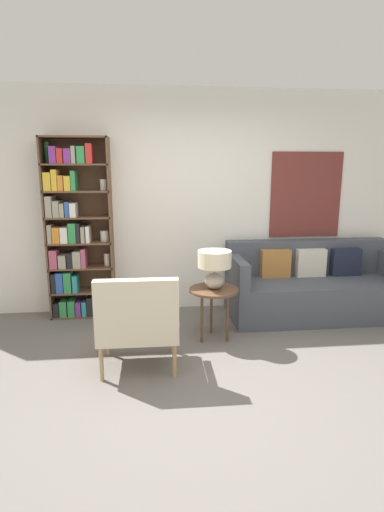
{
  "coord_description": "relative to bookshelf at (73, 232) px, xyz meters",
  "views": [
    {
      "loc": [
        -0.4,
        -2.91,
        1.77
      ],
      "look_at": [
        0.01,
        1.0,
        0.9
      ],
      "focal_mm": 28.0,
      "sensor_mm": 36.0,
      "label": 1
    }
  ],
  "objects": [
    {
      "name": "bookshelf",
      "position": [
        0.0,
        0.0,
        0.0
      ],
      "size": [
        0.75,
        0.3,
        2.12
      ],
      "color": "brown",
      "rests_on": "ground_plane"
    },
    {
      "name": "couch",
      "position": [
        2.86,
        -0.26,
        -0.69
      ],
      "size": [
        2.05,
        0.85,
        0.88
      ],
      "color": "#474C56",
      "rests_on": "ground_plane"
    },
    {
      "name": "armchair",
      "position": [
        0.77,
        -1.48,
        -0.54
      ],
      "size": [
        0.71,
        0.57,
        0.88
      ],
      "color": "tan",
      "rests_on": "ground_plane"
    },
    {
      "name": "ground_plane",
      "position": [
        1.3,
        -1.84,
        -1.03
      ],
      "size": [
        14.0,
        14.0,
        0.0
      ],
      "primitive_type": "plane",
      "color": "#66605B"
    },
    {
      "name": "side_table",
      "position": [
        1.54,
        -0.85,
        -0.54
      ],
      "size": [
        0.51,
        0.51,
        0.55
      ],
      "color": "brown",
      "rests_on": "ground_plane"
    },
    {
      "name": "table_lamp",
      "position": [
        1.54,
        -0.85,
        -0.23
      ],
      "size": [
        0.34,
        0.34,
        0.4
      ],
      "color": "#A59E93",
      "rests_on": "side_table"
    },
    {
      "name": "wall_back",
      "position": [
        1.33,
        0.19,
        0.32
      ],
      "size": [
        6.4,
        0.08,
        2.7
      ],
      "color": "white",
      "rests_on": "ground_plane"
    }
  ]
}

